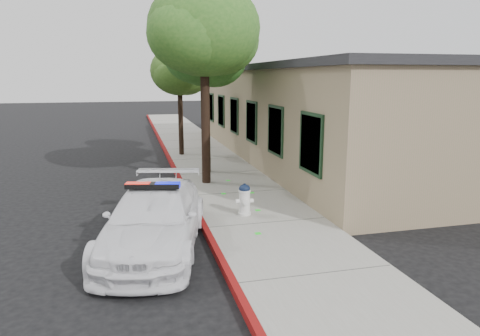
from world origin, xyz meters
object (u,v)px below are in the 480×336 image
(clapboard_building, at_px, (313,112))
(street_tree_far, at_px, (180,73))
(police_car, at_px, (154,219))
(fire_hydrant, at_px, (245,199))
(street_tree_near, at_px, (204,33))
(street_tree_mid, at_px, (206,54))

(clapboard_building, relative_size, street_tree_far, 4.20)
(police_car, relative_size, fire_hydrant, 6.04)
(police_car, distance_m, street_tree_near, 7.16)
(street_tree_near, bearing_deg, police_car, -111.56)
(street_tree_far, bearing_deg, clapboard_building, -12.93)
(police_car, height_order, street_tree_near, street_tree_near)
(fire_hydrant, xyz_separation_m, street_tree_near, (-0.35, 3.80, 4.55))
(clapboard_building, xyz_separation_m, street_tree_far, (-5.95, 1.37, 1.76))
(police_car, xyz_separation_m, fire_hydrant, (2.42, 1.43, -0.12))
(clapboard_building, bearing_deg, fire_hydrant, -123.50)
(street_tree_mid, bearing_deg, fire_hydrant, -89.94)
(police_car, height_order, street_tree_far, street_tree_far)
(street_tree_mid, height_order, street_tree_far, street_tree_mid)
(fire_hydrant, height_order, street_tree_near, street_tree_near)
(clapboard_building, bearing_deg, street_tree_mid, -154.12)
(clapboard_building, relative_size, fire_hydrant, 24.76)
(street_tree_mid, bearing_deg, street_tree_near, -100.84)
(street_tree_near, bearing_deg, fire_hydrant, -84.76)
(street_tree_far, bearing_deg, fire_hydrant, -87.04)
(fire_hydrant, bearing_deg, police_car, -145.57)
(clapboard_building, height_order, fire_hydrant, clapboard_building)
(street_tree_near, xyz_separation_m, street_tree_mid, (0.34, 1.79, -0.58))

